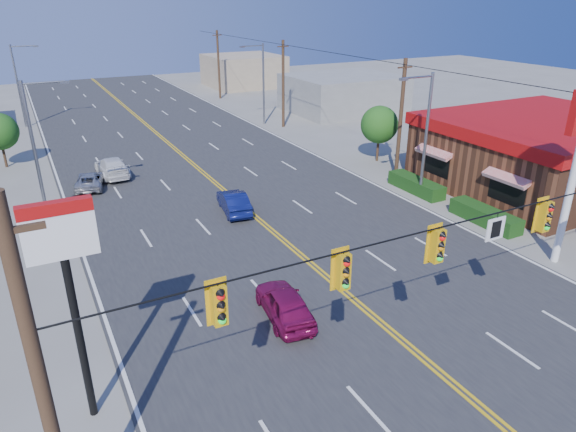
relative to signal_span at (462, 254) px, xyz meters
name	(u,v)px	position (x,y,z in m)	size (l,w,h in m)	color
ground	(446,379)	(0.12, 0.00, -4.89)	(160.00, 160.00, 0.00)	gray
road	(230,196)	(0.12, 20.00, -4.86)	(20.00, 120.00, 0.06)	#2D2D30
signal_span	(462,254)	(0.00, 0.00, 0.00)	(24.32, 0.34, 9.00)	#47301E
kfc	(544,152)	(20.02, 12.00, -2.51)	(16.30, 12.40, 4.70)	brown
pizza_hut_sign	(66,270)	(-10.88, 4.00, 0.30)	(1.90, 0.30, 6.85)	black
streetlight_se	(424,130)	(10.91, 14.00, -0.37)	(2.55, 0.25, 8.00)	gray
streetlight_ne	(262,80)	(10.91, 38.00, -0.37)	(2.55, 0.25, 8.00)	gray
streetlight_sw	(37,142)	(-10.67, 22.00, -0.37)	(2.55, 0.25, 8.00)	gray
streetlight_nw	(20,82)	(-10.67, 48.00, -0.37)	(2.55, 0.25, 8.00)	gray
utility_pole_near	(400,120)	(12.32, 18.00, -0.69)	(0.28, 0.28, 8.40)	#47301E
utility_pole_mid	(283,85)	(12.32, 36.00, -0.69)	(0.28, 0.28, 8.40)	#47301E
utility_pole_far	(219,65)	(12.32, 54.00, -0.69)	(0.28, 0.28, 8.40)	#47301E
tree_kfc_rear	(379,125)	(13.62, 22.00, -1.95)	(2.94, 2.94, 4.41)	#47301E
bld_east_mid	(343,93)	(22.12, 40.00, -2.89)	(12.00, 10.00, 4.00)	gray
bld_east_far	(244,71)	(19.12, 62.00, -2.69)	(10.00, 10.00, 4.40)	tan
car_magenta	(285,305)	(-3.14, 5.81, -4.22)	(1.58, 3.93, 1.34)	maroon
car_blue	(234,203)	(-0.71, 17.25, -4.24)	(1.37, 3.94, 1.30)	#0D1451
car_white	(112,168)	(-5.98, 27.81, -4.20)	(1.91, 4.70, 1.37)	white
car_silver	(90,181)	(-7.81, 25.84, -4.35)	(1.77, 3.83, 1.07)	#A0A1A5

